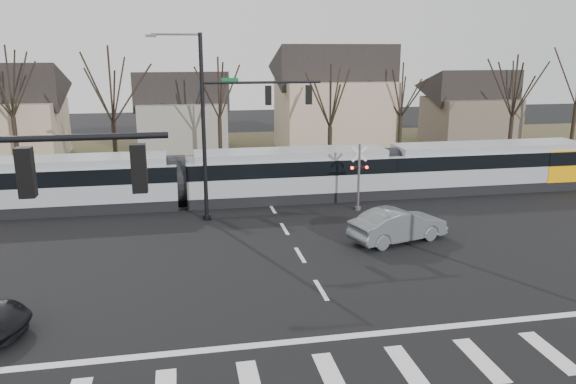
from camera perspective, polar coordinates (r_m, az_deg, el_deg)
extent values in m
plane|color=black|center=(21.11, 4.74, -12.09)|extent=(140.00, 140.00, 0.00)
cube|color=#38331E|center=(51.30, -4.88, 3.78)|extent=(140.00, 28.00, 0.01)
cube|color=silver|center=(17.46, 4.44, -18.18)|extent=(0.60, 2.60, 0.01)
cube|color=silver|center=(18.17, 12.10, -17.08)|extent=(0.60, 2.60, 0.01)
cube|color=silver|center=(19.15, 18.99, -15.83)|extent=(0.60, 2.60, 0.01)
cube|color=silver|center=(20.37, 25.06, -14.53)|extent=(0.60, 2.60, 0.01)
cube|color=silver|center=(19.58, 6.19, -14.36)|extent=(28.00, 0.35, 0.01)
cube|color=silver|center=(22.85, 3.38, -9.90)|extent=(0.18, 2.00, 0.01)
cube|color=silver|center=(26.44, 1.24, -6.41)|extent=(0.18, 2.00, 0.01)
cube|color=silver|center=(30.14, -0.36, -3.76)|extent=(0.18, 2.00, 0.01)
cube|color=silver|center=(33.91, -1.60, -1.69)|extent=(0.18, 2.00, 0.01)
cube|color=silver|center=(37.72, -2.59, -0.04)|extent=(0.18, 2.00, 0.01)
cube|color=silver|center=(41.57, -3.40, 1.31)|extent=(0.18, 2.00, 0.01)
cube|color=silver|center=(45.45, -4.07, 2.42)|extent=(0.18, 2.00, 0.01)
cube|color=silver|center=(49.35, -4.63, 3.37)|extent=(0.18, 2.00, 0.01)
cube|color=#59595E|center=(34.95, -1.89, -1.17)|extent=(90.00, 0.12, 0.06)
cube|color=#59595E|center=(36.28, -2.24, -0.58)|extent=(90.00, 0.12, 0.06)
cube|color=gray|center=(35.82, -22.61, 0.68)|extent=(14.20, 3.06, 3.19)
cube|color=black|center=(35.68, -22.70, 1.69)|extent=(14.22, 3.10, 0.93)
cube|color=gray|center=(35.69, 0.28, 1.76)|extent=(13.10, 3.06, 3.19)
cube|color=black|center=(35.55, 0.28, 2.77)|extent=(13.12, 3.10, 0.93)
cube|color=gray|center=(40.55, 19.58, 2.45)|extent=(14.20, 3.06, 3.19)
cube|color=black|center=(40.43, 19.65, 3.35)|extent=(14.22, 3.10, 0.93)
cube|color=#FFA807|center=(43.48, 25.70, 2.75)|extent=(3.49, 3.12, 2.13)
imported|color=#5A5F62|center=(28.61, 11.12, -3.31)|extent=(4.51, 6.00, 1.66)
cylinder|color=black|center=(12.78, -26.83, 4.78)|extent=(6.50, 0.14, 0.14)
cube|color=black|center=(12.82, -25.09, 1.80)|extent=(0.32, 0.32, 1.05)
sphere|color=#FF0C07|center=(12.76, -25.24, 3.24)|extent=(0.22, 0.22, 0.22)
cube|color=black|center=(12.45, -14.90, 2.34)|extent=(0.32, 0.32, 1.05)
sphere|color=#FF0C07|center=(12.39, -15.00, 3.84)|extent=(0.22, 0.22, 0.22)
cylinder|color=black|center=(30.98, -8.57, 6.26)|extent=(0.22, 0.22, 10.20)
cylinder|color=black|center=(32.05, -8.24, -2.53)|extent=(0.44, 0.44, 0.30)
cylinder|color=black|center=(31.04, -2.63, 11.06)|extent=(6.50, 0.14, 0.14)
cube|color=#0C5926|center=(30.83, -5.92, 11.25)|extent=(0.90, 0.03, 0.22)
cube|color=black|center=(31.14, -2.02, 9.78)|extent=(0.32, 0.32, 1.05)
sphere|color=#FF0C07|center=(31.11, -2.02, 10.39)|extent=(0.22, 0.22, 0.22)
cube|color=black|center=(31.57, 2.13, 9.84)|extent=(0.32, 0.32, 1.05)
sphere|color=#FF0C07|center=(31.54, 2.13, 10.44)|extent=(0.22, 0.22, 0.22)
cube|color=#59595B|center=(30.69, -13.76, 15.16)|extent=(0.55, 0.22, 0.14)
cylinder|color=#59595B|center=(33.44, 7.20, 1.49)|extent=(0.14, 0.14, 4.00)
cylinder|color=#59595B|center=(33.91, 7.10, -1.64)|extent=(0.36, 0.36, 0.20)
cube|color=silver|center=(33.16, 7.28, 3.85)|extent=(0.95, 0.04, 0.95)
cube|color=silver|center=(33.16, 7.28, 3.85)|extent=(0.95, 0.04, 0.95)
cube|color=black|center=(33.31, 7.23, 2.50)|extent=(1.00, 0.10, 0.12)
sphere|color=#FF0C07|center=(33.10, 6.53, 2.44)|extent=(0.18, 0.18, 0.18)
sphere|color=#FF0C07|center=(33.38, 8.01, 2.50)|extent=(0.18, 0.18, 0.18)
cube|color=gray|center=(54.65, -26.63, 5.62)|extent=(9.00, 8.00, 5.00)
cube|color=gray|center=(54.63, -10.64, 6.62)|extent=(8.00, 7.00, 4.50)
cube|color=gray|center=(53.46, 4.65, 7.74)|extent=(10.00, 8.00, 6.50)
cube|color=brown|center=(61.09, 17.90, 6.98)|extent=(8.00, 7.00, 4.50)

